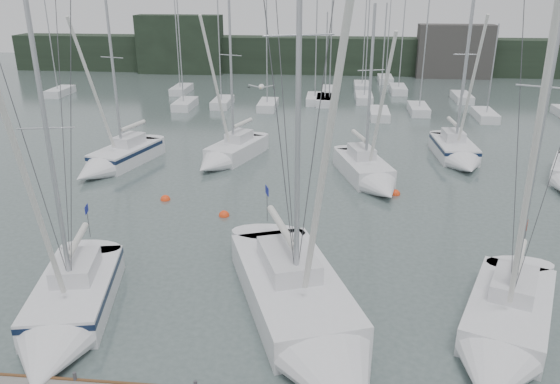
{
  "coord_description": "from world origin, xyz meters",
  "views": [
    {
      "loc": [
        2.07,
        -17.61,
        12.56
      ],
      "look_at": [
        -0.21,
        5.0,
        3.69
      ],
      "focal_mm": 35.0,
      "sensor_mm": 36.0,
      "label": 1
    }
  ],
  "objects": [
    {
      "name": "sailboat_mid_b",
      "position": [
        -5.68,
        19.96,
        0.57
      ],
      "size": [
        4.92,
        7.98,
        12.7
      ],
      "rotation": [
        0.0,
        0.0,
        -0.35
      ],
      "color": "silver",
      "rests_on": "ground"
    },
    {
      "name": "far_building_right",
      "position": [
        18.0,
        60.0,
        3.5
      ],
      "size": [
        10.0,
        3.0,
        7.0
      ],
      "primitive_type": "cube",
      "color": "#3B3936",
      "rests_on": "ground"
    },
    {
      "name": "sailboat_near_right",
      "position": [
        8.43,
        -0.46,
        0.55
      ],
      "size": [
        5.98,
        9.23,
        15.75
      ],
      "rotation": [
        0.0,
        0.0,
        -0.39
      ],
      "color": "silver",
      "rests_on": "ground"
    },
    {
      "name": "sailboat_mid_d",
      "position": [
        11.26,
        21.82,
        0.6
      ],
      "size": [
        3.03,
        7.61,
        12.8
      ],
      "rotation": [
        0.0,
        0.0,
        0.06
      ],
      "color": "silver",
      "rests_on": "ground"
    },
    {
      "name": "sailboat_near_center",
      "position": [
        1.52,
        -0.66,
        0.63
      ],
      "size": [
        7.49,
        12.51,
        18.44
      ],
      "rotation": [
        0.0,
        0.0,
        0.35
      ],
      "color": "silver",
      "rests_on": "ground"
    },
    {
      "name": "far_building_left",
      "position": [
        -20.0,
        60.0,
        4.0
      ],
      "size": [
        12.0,
        3.0,
        8.0
      ],
      "primitive_type": "cube",
      "color": "black",
      "rests_on": "ground"
    },
    {
      "name": "seagull",
      "position": [
        -0.76,
        3.23,
        8.72
      ],
      "size": [
        0.99,
        0.44,
        0.2
      ],
      "rotation": [
        0.0,
        0.0,
        0.0
      ],
      "color": "white",
      "rests_on": "ground"
    },
    {
      "name": "buoy_c",
      "position": [
        -8.02,
        12.42,
        0.0
      ],
      "size": [
        0.6,
        0.6,
        0.6
      ],
      "primitive_type": "sphere",
      "color": "#FB4116",
      "rests_on": "ground"
    },
    {
      "name": "far_treeline",
      "position": [
        0.0,
        62.0,
        2.5
      ],
      "size": [
        90.0,
        4.0,
        5.0
      ],
      "primitive_type": "cube",
      "color": "black",
      "rests_on": "ground"
    },
    {
      "name": "ground",
      "position": [
        0.0,
        0.0,
        0.0
      ],
      "size": [
        160.0,
        160.0,
        0.0
      ],
      "primitive_type": "plane",
      "color": "#495956",
      "rests_on": "ground"
    },
    {
      "name": "sailboat_mid_a",
      "position": [
        -13.35,
        17.82,
        0.62
      ],
      "size": [
        4.69,
        8.56,
        12.74
      ],
      "rotation": [
        0.0,
        0.0,
        -0.27
      ],
      "color": "silver",
      "rests_on": "ground"
    },
    {
      "name": "buoy_b",
      "position": [
        6.06,
        14.75,
        0.0
      ],
      "size": [
        0.63,
        0.63,
        0.63
      ],
      "primitive_type": "sphere",
      "color": "#FB4116",
      "rests_on": "ground"
    },
    {
      "name": "mast_forest",
      "position": [
        1.81,
        42.2,
        0.49
      ],
      "size": [
        56.44,
        24.53,
        14.76
      ],
      "color": "silver",
      "rests_on": "ground"
    },
    {
      "name": "sailboat_near_left",
      "position": [
        -7.85,
        -0.9,
        0.58
      ],
      "size": [
        4.56,
        9.24,
        12.93
      ],
      "rotation": [
        0.0,
        0.0,
        0.2
      ],
      "color": "silver",
      "rests_on": "ground"
    },
    {
      "name": "buoy_a",
      "position": [
        -3.97,
        10.39,
        0.0
      ],
      "size": [
        0.61,
        0.61,
        0.61
      ],
      "primitive_type": "sphere",
      "color": "#FB4116",
      "rests_on": "ground"
    },
    {
      "name": "sailboat_mid_c",
      "position": [
        4.59,
        16.47,
        0.6
      ],
      "size": [
        4.67,
        8.31,
        12.03
      ],
      "rotation": [
        0.0,
        0.0,
        0.29
      ],
      "color": "silver",
      "rests_on": "ground"
    }
  ]
}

